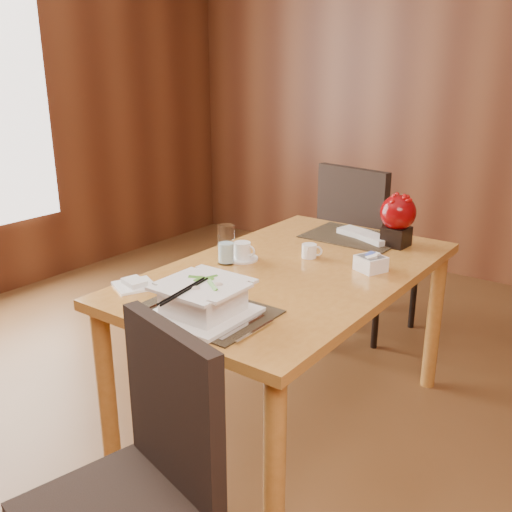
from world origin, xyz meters
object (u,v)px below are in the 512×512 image
Objects in this scene: dining_table at (292,290)px; creamer_jug at (309,251)px; bread_plate at (135,285)px; soup_setting at (203,300)px; coffee_cup at (242,252)px; far_chair at (363,241)px; berry_decor at (398,217)px; water_glass at (226,244)px; sugar_caddy at (371,263)px; near_chair at (140,477)px.

creamer_jug is (-0.02, 0.16, 0.13)m from dining_table.
bread_plate is at bearing -138.16° from creamer_jug.
soup_setting is 0.60m from coffee_cup.
coffee_cup is 0.13× the size of far_chair.
berry_decor reaches higher than bread_plate.
creamer_jug is 0.77m from bread_plate.
dining_table is 9.00× the size of water_glass.
creamer_jug is 0.08× the size of far_chair.
bread_plate is at bearing -124.90° from dining_table.
bread_plate is (-0.37, -0.53, 0.10)m from dining_table.
berry_decor is (0.24, 0.38, 0.11)m from creamer_jug.
far_chair is at bearing 83.11° from bread_plate.
far_chair is at bearing 99.87° from dining_table.
creamer_jug is 0.81× the size of sugar_caddy.
water_glass is 0.16× the size of far_chair.
coffee_cup is 1.15m from near_chair.
bread_plate is (-0.39, 0.05, -0.06)m from soup_setting.
coffee_cup is 0.51m from bread_plate.
berry_decor reaches higher than sugar_caddy.
sugar_caddy is (0.29, 0.01, 0.00)m from creamer_jug.
bread_plate is at bearing -132.85° from sugar_caddy.
far_chair reaches higher than near_chair.
soup_setting reaches higher than bread_plate.
creamer_jug is at bearing -121.61° from berry_decor.
sugar_caddy is (0.53, 0.28, -0.05)m from water_glass.
water_glass is at bearing 130.38° from near_chair.
bread_plate is (-0.35, -0.69, -0.03)m from creamer_jug.
sugar_caddy is at bearing 101.09° from near_chair.
water_glass is 0.69× the size of berry_decor.
creamer_jug is at bearing 48.20° from water_glass.
far_chair is (-0.16, 0.88, -0.21)m from creamer_jug.
near_chair is (0.45, -1.03, -0.26)m from coffee_cup.
water_glass is at bearing 75.11° from bread_plate.
creamer_jug reaches higher than dining_table.
water_glass is at bearing -108.35° from coffee_cup.
near_chair is at bearing -78.62° from dining_table.
dining_table is 6.21× the size of berry_decor.
soup_setting reaches higher than coffee_cup.
dining_table is 0.60m from soup_setting.
near_chair is at bearing -90.23° from berry_decor.
far_chair is (-0.40, 0.50, -0.31)m from berry_decor.
dining_table is at bearing 115.26° from near_chair.
berry_decor is at bearing 67.85° from dining_table.
far_chair is at bearing 87.16° from coffee_cup.
water_glass is 1.18m from far_chair.
creamer_jug is at bearing 92.76° from soup_setting.
dining_table is 0.27m from coffee_cup.
coffee_cup is (-0.23, -0.04, 0.13)m from dining_table.
far_chair is at bearing 97.01° from soup_setting.
sugar_caddy is at bearing 21.62° from coffee_cup.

